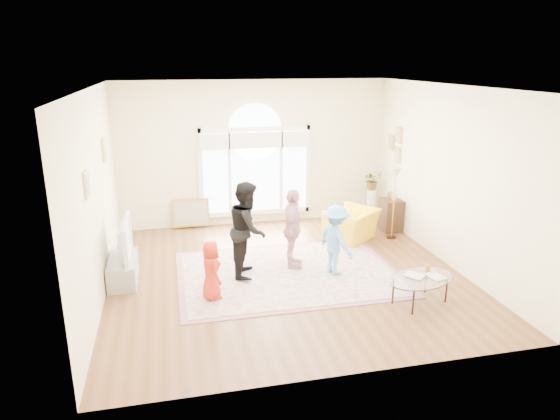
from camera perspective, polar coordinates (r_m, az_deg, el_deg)
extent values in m
plane|color=brown|center=(8.82, 0.68, -7.33)|extent=(6.00, 6.00, 0.00)
plane|color=#F3E6BA|center=(11.17, -2.89, 6.46)|extent=(6.00, 0.00, 6.00)
plane|color=#F3E6BA|center=(5.56, 7.95, -4.60)|extent=(6.00, 0.00, 6.00)
plane|color=#F3E6BA|center=(8.16, -20.25, 1.49)|extent=(0.00, 6.00, 6.00)
plane|color=#F3E6BA|center=(9.44, 18.76, 3.64)|extent=(0.00, 6.00, 6.00)
plane|color=white|center=(8.06, 0.76, 13.91)|extent=(6.00, 6.00, 0.00)
cube|color=white|center=(11.45, -2.75, -0.23)|extent=(2.50, 0.08, 0.10)
cube|color=white|center=(11.04, -2.89, 9.23)|extent=(2.50, 0.08, 0.10)
cube|color=white|center=(11.07, -9.07, 4.07)|extent=(0.10, 0.08, 2.00)
cube|color=white|center=(11.48, 3.21, 4.71)|extent=(0.10, 0.08, 2.00)
cube|color=#C6E2FF|center=(11.09, -7.39, 4.16)|extent=(0.55, 0.02, 1.80)
cube|color=#C6E2FF|center=(11.39, 1.63, 4.64)|extent=(0.55, 0.02, 1.80)
cube|color=#C6E2FF|center=(11.21, -2.82, 4.42)|extent=(1.10, 0.02, 1.80)
cylinder|color=#C6E2FF|center=(11.05, -2.89, 8.98)|extent=(1.20, 0.02, 1.20)
cube|color=white|center=(11.12, -5.79, 4.24)|extent=(0.07, 0.04, 1.80)
cube|color=white|center=(11.31, 0.11, 4.55)|extent=(0.07, 0.04, 1.80)
cube|color=white|center=(10.88, -7.49, 7.77)|extent=(0.65, 0.12, 0.35)
cube|color=white|center=(11.00, -2.80, 7.99)|extent=(1.20, 0.12, 0.35)
cube|color=white|center=(11.19, 1.76, 8.16)|extent=(0.65, 0.12, 0.35)
cube|color=tan|center=(9.31, -19.51, 6.54)|extent=(0.03, 0.34, 0.40)
cube|color=#ADA38E|center=(9.31, -19.40, 6.55)|extent=(0.01, 0.28, 0.34)
cube|color=tan|center=(7.19, -21.24, 2.72)|extent=(0.03, 0.30, 0.36)
cube|color=#ADA38E|center=(7.19, -21.10, 2.73)|extent=(0.01, 0.24, 0.30)
cube|color=tan|center=(11.11, 13.45, 8.33)|extent=(0.03, 0.28, 0.34)
cube|color=#ADA38E|center=(11.11, 13.36, 8.33)|extent=(0.01, 0.22, 0.28)
cube|color=tan|center=(11.18, 13.30, 6.15)|extent=(0.03, 0.28, 0.34)
cube|color=#ADA38E|center=(11.18, 13.21, 6.15)|extent=(0.01, 0.22, 0.28)
cube|color=tan|center=(11.46, 12.61, 7.56)|extent=(0.03, 0.26, 0.32)
cube|color=#ADA38E|center=(11.45, 12.53, 7.56)|extent=(0.01, 0.20, 0.26)
cube|color=#C3B996|center=(8.83, 0.89, -7.24)|extent=(3.60, 2.60, 0.02)
cube|color=#965C69|center=(8.83, 0.89, -7.26)|extent=(3.80, 2.80, 0.01)
cube|color=#95999E|center=(8.85, -17.50, -6.59)|extent=(0.45, 1.00, 0.42)
imported|color=black|center=(8.66, -17.82, -3.28)|extent=(0.15, 1.16, 0.67)
cube|color=#5991C3|center=(8.65, -17.22, -3.24)|extent=(0.02, 0.95, 0.54)
ellipsoid|color=silver|center=(7.97, 15.80, -7.54)|extent=(1.31, 1.06, 0.02)
cylinder|color=black|center=(8.43, 16.32, -7.77)|extent=(0.03, 0.03, 0.40)
cylinder|color=black|center=(7.94, 12.80, -9.07)|extent=(0.03, 0.03, 0.40)
cylinder|color=black|center=(8.19, 18.48, -8.71)|extent=(0.03, 0.03, 0.40)
cylinder|color=black|center=(7.69, 14.98, -10.13)|extent=(0.03, 0.03, 0.40)
imported|color=#B2A58C|center=(7.89, 14.78, -7.54)|extent=(0.35, 0.36, 0.03)
imported|color=#B2A58C|center=(7.99, 16.76, -7.41)|extent=(0.26, 0.32, 0.02)
cylinder|color=#CC511E|center=(8.19, 16.53, -6.40)|extent=(0.07, 0.07, 0.12)
imported|color=yellow|center=(10.45, 8.17, -1.67)|extent=(1.32, 1.30, 0.65)
cube|color=black|center=(11.16, 12.53, -0.54)|extent=(0.40, 0.50, 0.70)
cylinder|color=black|center=(10.79, 12.61, -3.08)|extent=(0.20, 0.20, 0.02)
cylinder|color=#BE903F|center=(10.58, 12.83, 0.31)|extent=(0.02, 0.02, 1.35)
cone|color=#CCB284|center=(10.40, 13.09, 4.14)|extent=(0.26, 0.26, 0.22)
cylinder|color=white|center=(11.91, 10.38, 0.69)|extent=(0.20, 0.20, 0.70)
imported|color=#33722D|center=(11.76, 10.53, 3.41)|extent=(0.43, 0.38, 0.46)
cube|color=tan|center=(11.32, -10.05, -2.01)|extent=(0.80, 0.14, 0.62)
imported|color=red|center=(7.83, -7.89, -6.81)|extent=(0.42, 0.53, 0.94)
imported|color=black|center=(8.51, -3.71, -2.18)|extent=(0.80, 0.93, 1.65)
imported|color=#D598A4|center=(8.84, 1.43, -2.15)|extent=(0.58, 0.91, 1.43)
imported|color=#5DA7E8|center=(8.64, 6.39, -3.42)|extent=(0.70, 0.90, 1.23)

